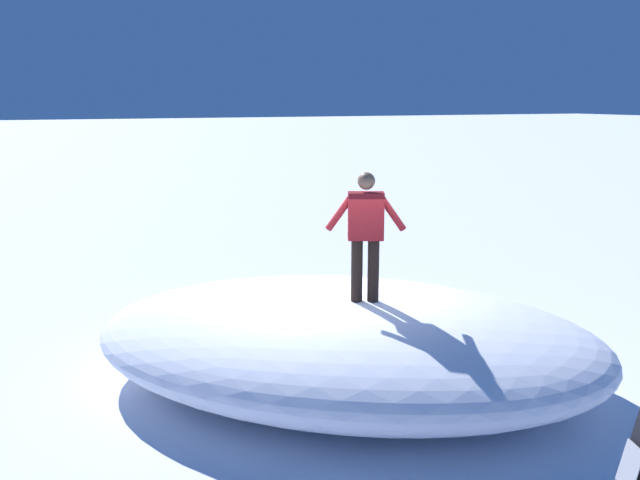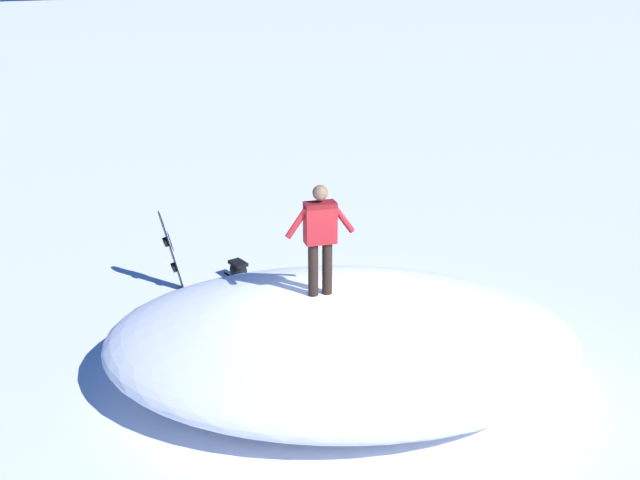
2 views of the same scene
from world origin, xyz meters
name	(u,v)px [view 1 (image 1 of 2)]	position (x,y,z in m)	size (l,w,h in m)	color
ground	(325,379)	(0.00, 0.00, 0.00)	(240.00, 240.00, 0.00)	white
snow_mound	(345,340)	(0.16, -0.27, 0.62)	(6.59, 4.39, 1.23)	white
snowboarder_standing	(366,229)	(0.26, -0.61, 2.12)	(0.92, 0.47, 1.57)	black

